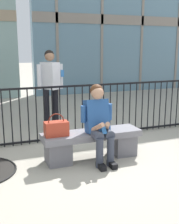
{
  "coord_description": "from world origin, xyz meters",
  "views": [
    {
      "loc": [
        -1.6,
        -4.04,
        1.76
      ],
      "look_at": [
        0.0,
        0.1,
        0.75
      ],
      "focal_mm": 45.62,
      "sensor_mm": 36.0,
      "label": 1
    }
  ],
  "objects_px": {
    "stone_bench": "(92,142)",
    "handbag_on_bench": "(56,128)",
    "seated_person_with_phone": "(99,121)",
    "bystander_at_railing": "(50,84)"
  },
  "relations": [
    {
      "from": "seated_person_with_phone",
      "to": "handbag_on_bench",
      "type": "height_order",
      "value": "seated_person_with_phone"
    },
    {
      "from": "stone_bench",
      "to": "handbag_on_bench",
      "type": "bearing_deg",
      "value": -179.01
    },
    {
      "from": "seated_person_with_phone",
      "to": "stone_bench",
      "type": "bearing_deg",
      "value": 116.94
    },
    {
      "from": "stone_bench",
      "to": "seated_person_with_phone",
      "type": "height_order",
      "value": "seated_person_with_phone"
    },
    {
      "from": "stone_bench",
      "to": "bystander_at_railing",
      "type": "distance_m",
      "value": 1.99
    },
    {
      "from": "seated_person_with_phone",
      "to": "handbag_on_bench",
      "type": "xyz_separation_m",
      "value": [
        -0.65,
        0.12,
        -0.08
      ]
    },
    {
      "from": "bystander_at_railing",
      "to": "stone_bench",
      "type": "bearing_deg",
      "value": -83.42
    },
    {
      "from": "stone_bench",
      "to": "handbag_on_bench",
      "type": "xyz_separation_m",
      "value": [
        -0.58,
        -0.01,
        0.3
      ]
    },
    {
      "from": "seated_person_with_phone",
      "to": "bystander_at_railing",
      "type": "xyz_separation_m",
      "value": [
        -0.28,
        1.97,
        0.35
      ]
    },
    {
      "from": "stone_bench",
      "to": "bystander_at_railing",
      "type": "relative_size",
      "value": 0.94
    }
  ]
}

